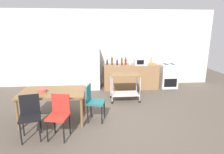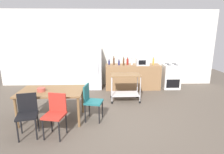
{
  "view_description": "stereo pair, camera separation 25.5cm",
  "coord_description": "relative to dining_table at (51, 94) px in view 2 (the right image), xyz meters",
  "views": [
    {
      "loc": [
        -0.37,
        -4.19,
        2.16
      ],
      "look_at": [
        0.08,
        1.2,
        0.8
      ],
      "focal_mm": 30.27,
      "sensor_mm": 36.0,
      "label": 1
    },
    {
      "loc": [
        -0.11,
        -4.2,
        2.16
      ],
      "look_at": [
        0.08,
        1.2,
        0.8
      ],
      "focal_mm": 30.27,
      "sensor_mm": 36.0,
      "label": 2
    }
  ],
  "objects": [
    {
      "name": "chair_red",
      "position": [
        0.27,
        -0.71,
        -0.15
      ],
      "size": [
        0.48,
        0.48,
        0.89
      ],
      "rotation": [
        0.0,
        0.0,
        -0.21
      ],
      "color": "#B72D23",
      "rests_on": "ground_plane"
    },
    {
      "name": "bottle_soda",
      "position": [
        3.06,
        2.45,
        0.35
      ],
      "size": [
        0.06,
        0.06,
        0.28
      ],
      "color": "gold",
      "rests_on": "kitchen_counter"
    },
    {
      "name": "kitchen_cart",
      "position": [
        1.91,
        1.21,
        -0.1
      ],
      "size": [
        0.91,
        0.57,
        0.85
      ],
      "color": "brown",
      "rests_on": "ground_plane"
    },
    {
      "name": "microwave",
      "position": [
        2.65,
        2.39,
        0.36
      ],
      "size": [
        0.46,
        0.35,
        0.26
      ],
      "color": "silver",
      "rests_on": "kitchen_counter"
    },
    {
      "name": "chair_teal",
      "position": [
        0.95,
        -0.05,
        -0.15
      ],
      "size": [
        0.47,
        0.47,
        0.89
      ],
      "rotation": [
        0.0,
        0.0,
        1.36
      ],
      "color": "#1E666B",
      "rests_on": "ground_plane"
    },
    {
      "name": "kitchen_counter",
      "position": [
        2.31,
        2.47,
        -0.22
      ],
      "size": [
        2.0,
        0.64,
        0.9
      ],
      "primitive_type": "cube",
      "color": "olive",
      "rests_on": "ground_plane"
    },
    {
      "name": "back_wall",
      "position": [
        1.41,
        3.07,
        0.78
      ],
      "size": [
        8.4,
        0.12,
        2.9
      ],
      "primitive_type": "cube",
      "color": "silver",
      "rests_on": "ground_plane"
    },
    {
      "name": "fruit_bowl",
      "position": [
        -0.21,
        -0.05,
        0.12
      ],
      "size": [
        0.19,
        0.19,
        0.08
      ],
      "primitive_type": "cylinder",
      "color": "#B24C3F",
      "rests_on": "dining_table"
    },
    {
      "name": "bottle_soy_sauce",
      "position": [
        2.12,
        2.51,
        0.34
      ],
      "size": [
        0.08,
        0.08,
        0.27
      ],
      "color": "maroon",
      "rests_on": "kitchen_counter"
    },
    {
      "name": "dining_table",
      "position": [
        0.0,
        0.0,
        0.0
      ],
      "size": [
        1.5,
        0.9,
        0.75
      ],
      "color": "brown",
      "rests_on": "ground_plane"
    },
    {
      "name": "stove_oven",
      "position": [
        3.76,
        2.49,
        -0.22
      ],
      "size": [
        0.6,
        0.61,
        0.92
      ],
      "color": "white",
      "rests_on": "ground_plane"
    },
    {
      "name": "refrigerator",
      "position": [
        0.86,
        2.57,
        0.1
      ],
      "size": [
        0.6,
        0.63,
        1.55
      ],
      "color": "silver",
      "rests_on": "ground_plane"
    },
    {
      "name": "bottle_wine",
      "position": [
        2.28,
        2.53,
        0.33
      ],
      "size": [
        0.08,
        0.08,
        0.24
      ],
      "color": "silver",
      "rests_on": "kitchen_counter"
    },
    {
      "name": "bottle_sesame_oil",
      "position": [
        1.44,
        2.57,
        0.31
      ],
      "size": [
        0.06,
        0.06,
        0.21
      ],
      "color": "navy",
      "rests_on": "kitchen_counter"
    },
    {
      "name": "chair_black",
      "position": [
        -0.31,
        -0.7,
        -0.15
      ],
      "size": [
        0.48,
        0.48,
        0.89
      ],
      "rotation": [
        0.0,
        0.0,
        0.23
      ],
      "color": "black",
      "rests_on": "ground_plane"
    },
    {
      "name": "bottle_olive_oil",
      "position": [
        1.96,
        2.39,
        0.36
      ],
      "size": [
        0.06,
        0.06,
        0.31
      ],
      "color": "#4C2D19",
      "rests_on": "kitchen_counter"
    },
    {
      "name": "bottle_vinegar",
      "position": [
        1.61,
        2.53,
        0.37
      ],
      "size": [
        0.06,
        0.06,
        0.33
      ],
      "color": "#4C2D19",
      "rests_on": "kitchen_counter"
    },
    {
      "name": "bottle_hot_sauce",
      "position": [
        1.8,
        2.44,
        0.32
      ],
      "size": [
        0.06,
        0.06,
        0.22
      ],
      "color": "navy",
      "rests_on": "kitchen_counter"
    },
    {
      "name": "ground_plane",
      "position": [
        1.41,
        -0.13,
        -0.67
      ],
      "size": [
        12.0,
        12.0,
        0.0
      ],
      "primitive_type": "plane",
      "color": "brown"
    }
  ]
}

